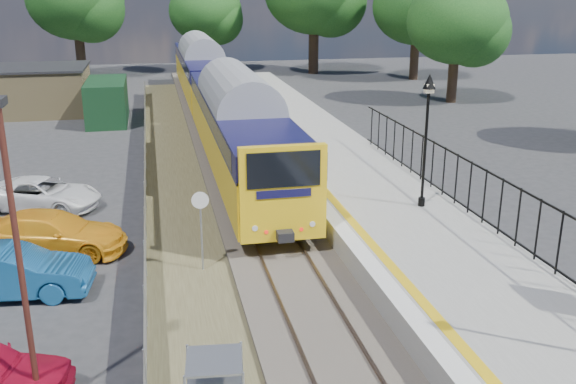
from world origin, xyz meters
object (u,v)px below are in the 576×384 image
object	(u,v)px
train	(215,89)
car_blue	(11,272)
car_yellow	(52,233)
car_white	(42,194)
victorian_lamp_north	(428,110)
speed_sign	(201,219)
carpark_lamp	(17,244)

from	to	relation	value
train	car_blue	distance (m)	22.54
car_yellow	car_white	size ratio (longest dim) A/B	1.07
train	car_white	size ratio (longest dim) A/B	9.17
victorian_lamp_north	car_yellow	bearing A→B (deg)	177.70
train	car_blue	size ratio (longest dim) A/B	9.46
speed_sign	carpark_lamp	xyz separation A→B (m)	(-3.80, -6.08, 2.00)
victorian_lamp_north	train	xyz separation A→B (m)	(-5.30, 18.67, -1.96)
carpark_lamp	car_white	size ratio (longest dim) A/B	1.44
car_blue	train	bearing A→B (deg)	-14.12
car_white	car_blue	bearing A→B (deg)	-156.64
train	speed_sign	size ratio (longest dim) A/B	16.06
victorian_lamp_north	carpark_lamp	world-z (taller)	carpark_lamp
carpark_lamp	car_blue	world-z (taller)	carpark_lamp
train	car_white	world-z (taller)	train
victorian_lamp_north	train	size ratio (longest dim) A/B	0.11
carpark_lamp	car_yellow	size ratio (longest dim) A/B	1.35
car_yellow	speed_sign	bearing A→B (deg)	-103.90
car_yellow	carpark_lamp	bearing A→B (deg)	-160.86
car_blue	car_yellow	bearing A→B (deg)	-7.47
speed_sign	car_yellow	world-z (taller)	speed_sign
victorian_lamp_north	car_white	xyz separation A→B (m)	(-13.38, 5.07, -3.68)
speed_sign	carpark_lamp	size ratio (longest dim) A/B	0.40
carpark_lamp	car_blue	size ratio (longest dim) A/B	1.49
victorian_lamp_north	car_yellow	world-z (taller)	victorian_lamp_north
speed_sign	car_blue	distance (m)	5.43
victorian_lamp_north	train	distance (m)	19.50
train	victorian_lamp_north	bearing A→B (deg)	-74.15
victorian_lamp_north	car_blue	bearing A→B (deg)	-169.63
carpark_lamp	car_white	xyz separation A→B (m)	(-1.76, 13.06, -3.08)
train	speed_sign	bearing A→B (deg)	-96.98
victorian_lamp_north	car_blue	world-z (taller)	victorian_lamp_north
speed_sign	car_yellow	bearing A→B (deg)	153.74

